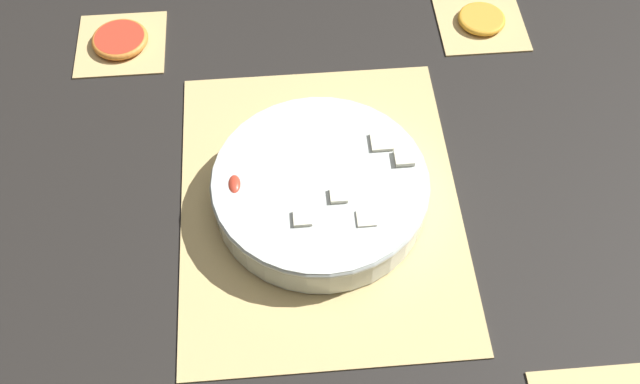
% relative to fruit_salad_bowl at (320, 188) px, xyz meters
% --- Properties ---
extents(ground_plane, '(6.00, 6.00, 0.00)m').
position_rel_fruit_salad_bowl_xyz_m(ground_plane, '(0.00, 0.00, -0.04)').
color(ground_plane, black).
extents(bamboo_mat_center, '(0.50, 0.39, 0.01)m').
position_rel_fruit_salad_bowl_xyz_m(bamboo_mat_center, '(0.00, 0.00, -0.03)').
color(bamboo_mat_center, '#D6B775').
rests_on(bamboo_mat_center, ground_plane).
extents(coaster_mat_near_right, '(0.14, 0.14, 0.01)m').
position_rel_fruit_salad_bowl_xyz_m(coaster_mat_near_right, '(0.34, -0.30, -0.03)').
color(coaster_mat_near_right, '#D6B775').
rests_on(coaster_mat_near_right, ground_plane).
extents(coaster_mat_far_right, '(0.14, 0.14, 0.01)m').
position_rel_fruit_salad_bowl_xyz_m(coaster_mat_far_right, '(0.34, 0.30, -0.03)').
color(coaster_mat_far_right, '#D6B775').
rests_on(coaster_mat_far_right, ground_plane).
extents(fruit_salad_bowl, '(0.30, 0.30, 0.06)m').
position_rel_fruit_salad_bowl_xyz_m(fruit_salad_bowl, '(0.00, 0.00, 0.00)').
color(fruit_salad_bowl, silver).
rests_on(fruit_salad_bowl, bamboo_mat_center).
extents(orange_slice_whole, '(0.08, 0.08, 0.01)m').
position_rel_fruit_salad_bowl_xyz_m(orange_slice_whole, '(0.34, -0.30, -0.03)').
color(orange_slice_whole, '#F9A338').
rests_on(orange_slice_whole, coaster_mat_near_right).
extents(grapefruit_slice, '(0.09, 0.09, 0.01)m').
position_rel_fruit_salad_bowl_xyz_m(grapefruit_slice, '(0.34, 0.30, -0.03)').
color(grapefruit_slice, red).
rests_on(grapefruit_slice, coaster_mat_far_right).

